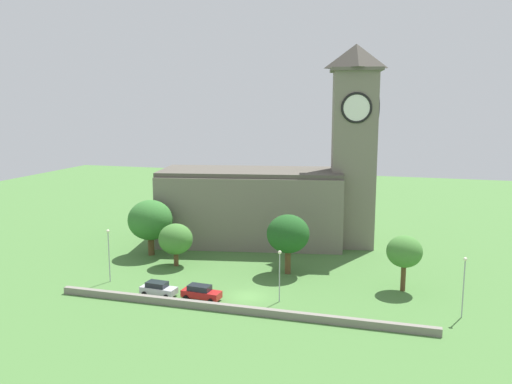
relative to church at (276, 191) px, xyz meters
The scene contains 12 objects.
ground_plane 14.04m from the church, 74.24° to the right, with size 200.00×200.00×0.00m, color #477538.
church is the anchor object (origin of this frame).
quay_barrier 32.05m from the church, 84.48° to the right, with size 44.27×0.70×0.85m, color gray.
car_silver 30.41m from the church, 105.23° to the right, with size 4.58×2.34×1.73m.
car_red 29.32m from the church, 94.42° to the right, with size 4.90×2.33×1.79m.
streetlamp_west_end 30.42m from the church, 122.45° to the right, with size 0.44×0.44×7.06m.
streetlamp_west_mid 27.49m from the church, 75.00° to the right, with size 0.44×0.44×6.29m.
streetlamp_central 37.44m from the church, 42.55° to the right, with size 0.44×0.44×6.88m.
tree_by_tower 21.22m from the church, 143.13° to the right, with size 6.84×6.84×8.63m.
tree_riverside_east 28.03m from the church, 40.86° to the right, with size 4.43×4.43×7.09m.
tree_riverside_west 20.33m from the church, 122.89° to the right, with size 4.92×4.92×6.20m.
tree_churchyard 16.78m from the church, 70.18° to the right, with size 5.87×5.87×8.28m.
Camera 1 is at (18.23, -59.20, 23.38)m, focal length 37.39 mm.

